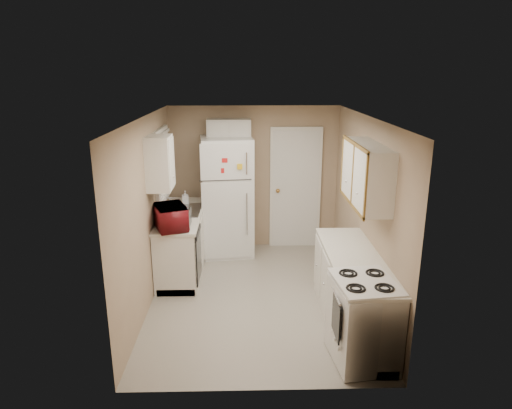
{
  "coord_description": "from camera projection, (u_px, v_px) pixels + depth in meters",
  "views": [
    {
      "loc": [
        -0.15,
        -5.59,
        2.96
      ],
      "look_at": [
        0.0,
        0.5,
        1.15
      ],
      "focal_mm": 32.0,
      "sensor_mm": 36.0,
      "label": 1
    }
  ],
  "objects": [
    {
      "name": "sink",
      "position": [
        183.0,
        213.0,
        6.93
      ],
      "size": [
        0.54,
        0.74,
        0.16
      ],
      "primitive_type": "cube",
      "color": "gray",
      "rests_on": "left_counter"
    },
    {
      "name": "cabinet_over_fridge",
      "position": [
        229.0,
        132.0,
        7.3
      ],
      "size": [
        0.7,
        0.3,
        0.4
      ],
      "primitive_type": "cube",
      "color": "silver",
      "rests_on": "wall_back"
    },
    {
      "name": "upper_cabinet_left",
      "position": [
        160.0,
        163.0,
        5.87
      ],
      "size": [
        0.3,
        0.45,
        0.7
      ],
      "primitive_type": "cube",
      "color": "silver",
      "rests_on": "wall_left"
    },
    {
      "name": "dishwasher",
      "position": [
        198.0,
        255.0,
        6.33
      ],
      "size": [
        0.03,
        0.58,
        0.72
      ],
      "primitive_type": "cube",
      "color": "black",
      "rests_on": "floor"
    },
    {
      "name": "stove",
      "position": [
        362.0,
        323.0,
        4.72
      ],
      "size": [
        0.66,
        0.78,
        0.88
      ],
      "primitive_type": "cube",
      "rotation": [
        0.0,
        0.0,
        0.12
      ],
      "color": "silver",
      "rests_on": "floor"
    },
    {
      "name": "wall_right",
      "position": [
        365.0,
        211.0,
        5.89
      ],
      "size": [
        3.8,
        3.8,
        0.0
      ],
      "primitive_type": "plane",
      "color": "tan",
      "rests_on": "floor"
    },
    {
      "name": "refrigerator",
      "position": [
        227.0,
        196.0,
        7.43
      ],
      "size": [
        0.88,
        0.86,
        1.94
      ],
      "primitive_type": "cube",
      "rotation": [
        0.0,
        0.0,
        0.11
      ],
      "color": "silver",
      "rests_on": "floor"
    },
    {
      "name": "left_counter",
      "position": [
        183.0,
        242.0,
        6.91
      ],
      "size": [
        0.6,
        1.8,
        0.9
      ],
      "primitive_type": "cube",
      "color": "silver",
      "rests_on": "floor"
    },
    {
      "name": "interior_door",
      "position": [
        295.0,
        189.0,
        7.71
      ],
      "size": [
        0.86,
        0.06,
        2.08
      ],
      "primitive_type": "cube",
      "color": "silver",
      "rests_on": "floor"
    },
    {
      "name": "floor",
      "position": [
        257.0,
        296.0,
        6.2
      ],
      "size": [
        3.8,
        3.8,
        0.0
      ],
      "primitive_type": "plane",
      "color": "#B1A99C",
      "rests_on": "ground"
    },
    {
      "name": "wall_back",
      "position": [
        254.0,
        178.0,
        7.68
      ],
      "size": [
        2.8,
        2.8,
        0.0
      ],
      "primitive_type": "plane",
      "color": "tan",
      "rests_on": "floor"
    },
    {
      "name": "right_counter",
      "position": [
        353.0,
        293.0,
        5.33
      ],
      "size": [
        0.6,
        2.0,
        0.9
      ],
      "primitive_type": "cube",
      "color": "silver",
      "rests_on": "floor"
    },
    {
      "name": "soap_bottle",
      "position": [
        185.0,
        198.0,
        7.23
      ],
      "size": [
        0.11,
        0.11,
        0.22
      ],
      "primitive_type": "imported",
      "rotation": [
        0.0,
        0.0,
        0.17
      ],
      "color": "beige",
      "rests_on": "left_counter"
    },
    {
      "name": "window_blinds",
      "position": [
        163.0,
        165.0,
        6.72
      ],
      "size": [
        0.1,
        0.98,
        1.08
      ],
      "primitive_type": "cube",
      "color": "silver",
      "rests_on": "wall_left"
    },
    {
      "name": "microwave",
      "position": [
        171.0,
        218.0,
        6.11
      ],
      "size": [
        0.64,
        0.5,
        0.38
      ],
      "primitive_type": "imported",
      "rotation": [
        0.0,
        0.0,
        1.95
      ],
      "color": "maroon",
      "rests_on": "left_counter"
    },
    {
      "name": "wall_left",
      "position": [
        148.0,
        213.0,
        5.82
      ],
      "size": [
        3.8,
        3.8,
        0.0
      ],
      "primitive_type": "plane",
      "color": "tan",
      "rests_on": "floor"
    },
    {
      "name": "upper_cabinet_right",
      "position": [
        367.0,
        174.0,
        5.24
      ],
      "size": [
        0.3,
        1.2,
        0.7
      ],
      "primitive_type": "cube",
      "color": "silver",
      "rests_on": "wall_right"
    },
    {
      "name": "wall_front",
      "position": [
        263.0,
        276.0,
        4.04
      ],
      "size": [
        2.8,
        2.8,
        0.0
      ],
      "primitive_type": "plane",
      "color": "tan",
      "rests_on": "floor"
    },
    {
      "name": "ceiling",
      "position": [
        257.0,
        117.0,
        5.51
      ],
      "size": [
        3.8,
        3.8,
        0.0
      ],
      "primitive_type": "plane",
      "color": "white",
      "rests_on": "floor"
    }
  ]
}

